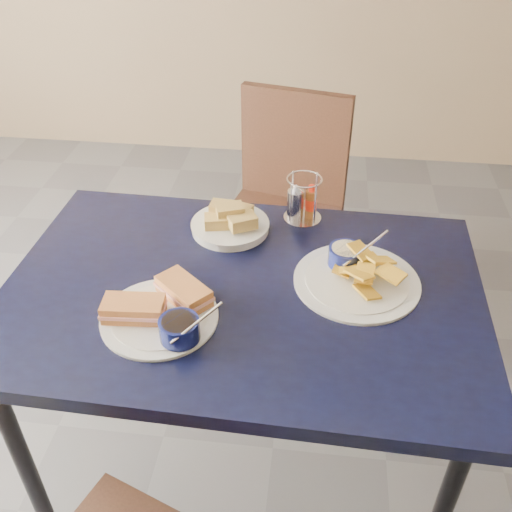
# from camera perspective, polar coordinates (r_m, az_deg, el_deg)

# --- Properties ---
(dining_table) EXTENTS (1.21, 0.82, 0.75)m
(dining_table) POSITION_cam_1_polar(r_m,az_deg,el_deg) (1.46, -1.36, -5.17)
(dining_table) COLOR black
(dining_table) RESTS_ON ground
(chair_far) EXTENTS (0.51, 0.49, 0.90)m
(chair_far) POSITION_cam_1_polar(r_m,az_deg,el_deg) (2.25, 2.52, 6.24)
(chair_far) COLOR black
(chair_far) RESTS_ON ground
(sandwich_plate) EXTENTS (0.30, 0.28, 0.12)m
(sandwich_plate) POSITION_cam_1_polar(r_m,az_deg,el_deg) (1.33, -9.27, -5.45)
(sandwich_plate) COLOR white
(sandwich_plate) RESTS_ON dining_table
(plantain_plate) EXTENTS (0.32, 0.32, 0.12)m
(plantain_plate) POSITION_cam_1_polar(r_m,az_deg,el_deg) (1.46, 9.82, -1.66)
(plantain_plate) COLOR white
(plantain_plate) RESTS_ON dining_table
(bread_basket) EXTENTS (0.22, 0.22, 0.08)m
(bread_basket) POSITION_cam_1_polar(r_m,az_deg,el_deg) (1.61, -2.58, 3.41)
(bread_basket) COLOR white
(bread_basket) RESTS_ON dining_table
(condiment_caddy) EXTENTS (0.11, 0.11, 0.14)m
(condiment_caddy) POSITION_cam_1_polar(r_m,az_deg,el_deg) (1.65, 4.58, 5.43)
(condiment_caddy) COLOR silver
(condiment_caddy) RESTS_ON dining_table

